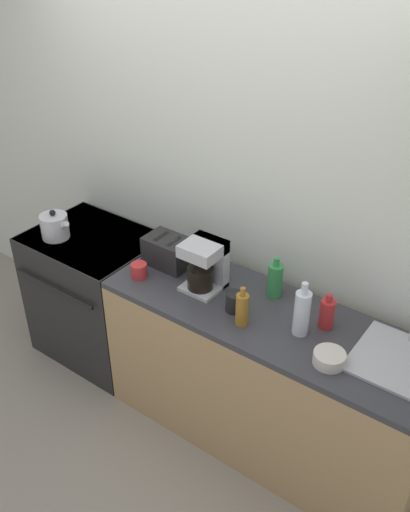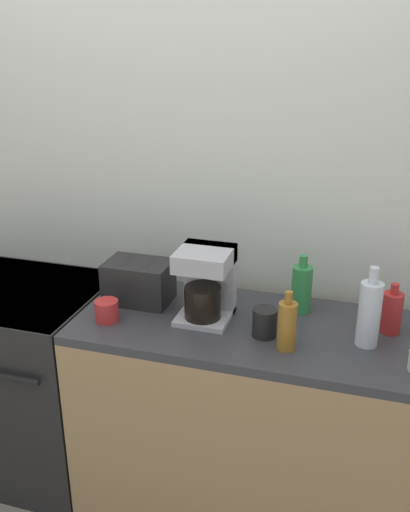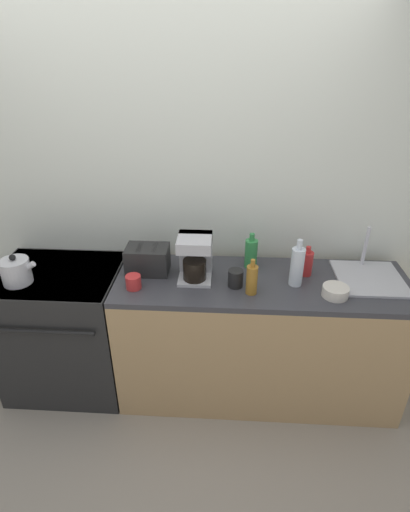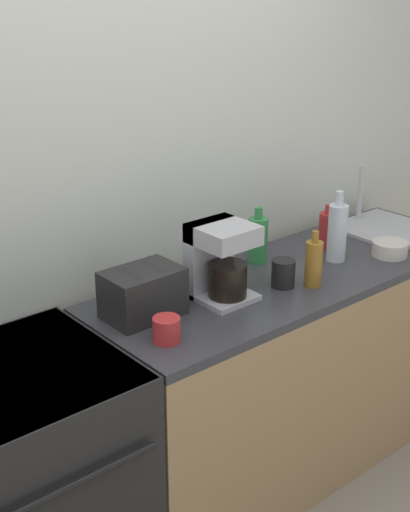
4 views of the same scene
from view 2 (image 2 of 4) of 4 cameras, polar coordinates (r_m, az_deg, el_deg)
wall_back at (r=2.52m, az=-2.45°, el=6.50°), size 8.00×0.05×2.60m
stove at (r=2.84m, az=-17.94°, el=-11.20°), size 0.80×0.67×0.91m
counter_block at (r=2.43m, az=9.98°, el=-16.93°), size 1.83×0.61×0.91m
toaster at (r=2.37m, az=-6.64°, el=-2.54°), size 0.27×0.18×0.17m
coffee_maker at (r=2.20m, az=0.12°, el=-2.55°), size 0.20×0.21×0.29m
bottle_green at (r=2.29m, az=9.64°, el=-3.17°), size 0.08×0.08×0.24m
bottle_red at (r=2.22m, az=18.17°, el=-5.35°), size 0.08×0.08×0.20m
bottle_amber at (r=2.02m, az=8.21°, el=-6.87°), size 0.07×0.07×0.22m
bottle_clear at (r=2.09m, az=16.11°, el=-5.49°), size 0.08×0.08×0.30m
cup_red at (r=2.24m, az=-9.80°, el=-5.41°), size 0.09×0.09×0.08m
cup_black at (r=2.11m, az=5.98°, el=-6.63°), size 0.09×0.09×0.11m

